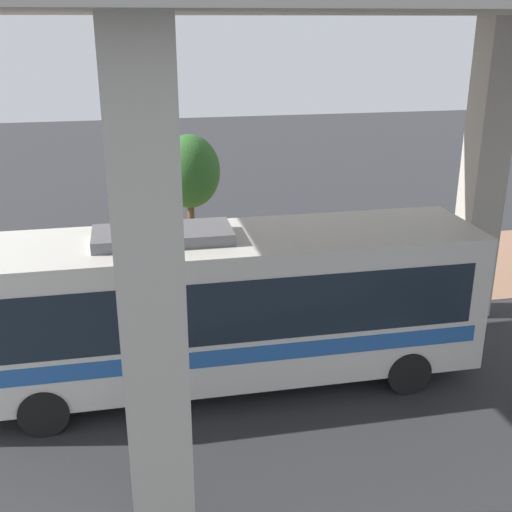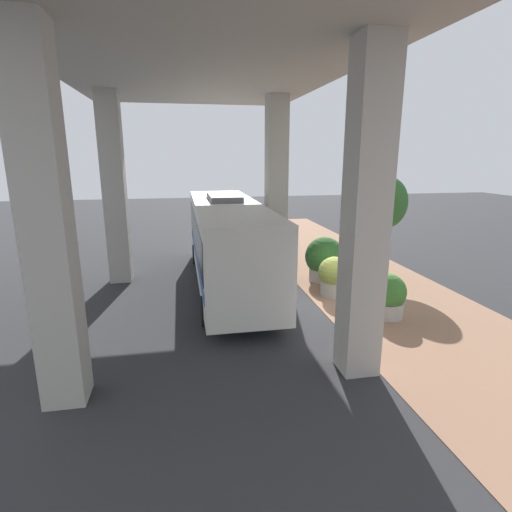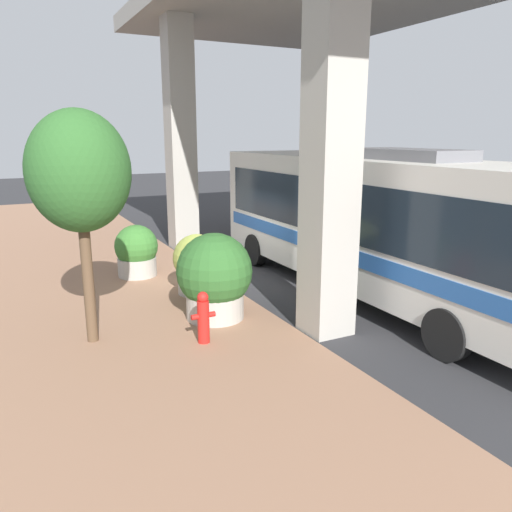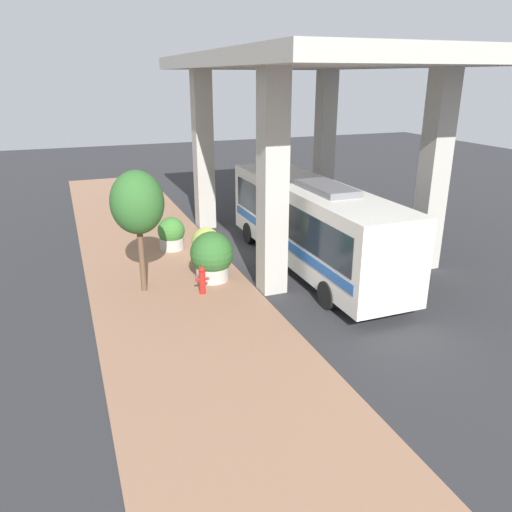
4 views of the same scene
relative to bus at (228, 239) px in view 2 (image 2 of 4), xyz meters
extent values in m
plane|color=#2D2D30|center=(-2.92, 2.97, -2.03)|extent=(80.00, 80.00, 0.00)
cube|color=#936B51|center=(-5.92, 2.97, -2.02)|extent=(6.00, 40.00, 0.02)
cube|color=#ADA89E|center=(-2.42, -1.56, 1.93)|extent=(0.90, 0.90, 7.94)
cube|color=#ADA89E|center=(-2.42, 7.50, 1.93)|extent=(0.90, 0.90, 7.94)
cube|color=#ADA89E|center=(4.58, -1.56, 1.93)|extent=(0.90, 0.90, 7.94)
cube|color=#ADA89E|center=(4.58, 7.50, 1.93)|extent=(0.90, 0.90, 7.94)
cube|color=#ADA89E|center=(1.08, 2.97, 6.20)|extent=(9.40, 17.06, 0.60)
cube|color=silver|center=(0.00, 0.01, -0.05)|extent=(2.63, 11.47, 3.07)
cube|color=#19232D|center=(0.00, 0.01, 0.32)|extent=(2.67, 10.55, 1.35)
cube|color=#2659A5|center=(0.00, 0.01, -0.66)|extent=(2.67, 10.90, 0.37)
cube|color=slate|center=(0.00, -1.14, 1.60)|extent=(1.32, 2.87, 0.24)
cylinder|color=black|center=(-1.24, 4.02, -1.53)|extent=(0.28, 1.00, 1.00)
cylinder|color=black|center=(1.24, 4.02, -1.53)|extent=(0.28, 1.00, 1.00)
cylinder|color=black|center=(-1.24, -3.72, -1.53)|extent=(0.28, 1.00, 1.00)
cylinder|color=black|center=(1.24, -3.72, -1.53)|extent=(0.28, 1.00, 1.00)
cylinder|color=red|center=(-4.95, -0.98, -1.59)|extent=(0.24, 0.24, 0.89)
sphere|color=red|center=(-4.95, -0.98, -1.07)|extent=(0.23, 0.23, 0.23)
cylinder|color=red|center=(-5.12, -0.98, -1.45)|extent=(0.14, 0.11, 0.11)
cylinder|color=red|center=(-4.77, -0.98, -1.45)|extent=(0.14, 0.11, 0.11)
cylinder|color=#ADA89E|center=(-3.92, 2.10, -1.73)|extent=(1.02, 1.02, 0.62)
sphere|color=olive|center=(-3.92, 2.10, -1.08)|extent=(1.24, 1.24, 1.24)
sphere|color=#993F8C|center=(-3.79, 2.00, -1.27)|extent=(0.36, 0.36, 0.36)
cylinder|color=#ADA89E|center=(-4.21, 0.20, -1.71)|extent=(1.30, 1.30, 0.65)
sphere|color=#2D6028|center=(-4.21, 0.20, -0.91)|extent=(1.70, 1.70, 1.70)
sphere|color=#993F8C|center=(-4.05, 0.07, -1.20)|extent=(0.45, 0.45, 0.45)
cylinder|color=#ADA89E|center=(-4.91, 4.45, -1.75)|extent=(1.11, 1.11, 0.56)
sphere|color=#38722D|center=(-4.91, 4.45, -1.13)|extent=(1.25, 1.25, 1.25)
sphere|color=#993F8C|center=(-4.77, 4.34, -1.31)|extent=(0.39, 0.39, 0.39)
cylinder|color=brown|center=(-6.91, 0.12, -0.62)|extent=(0.22, 0.22, 2.83)
ellipsoid|color=#2D6028|center=(-6.91, 0.12, 1.37)|extent=(1.91, 1.91, 2.29)
camera|label=1|loc=(12.75, -1.75, 5.78)|focal=45.00mm
camera|label=2|loc=(1.86, 16.21, 3.37)|focal=28.00mm
camera|label=3|loc=(-8.25, -9.74, 2.05)|focal=35.00mm
camera|label=4|loc=(-9.22, -17.48, 5.61)|focal=35.00mm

